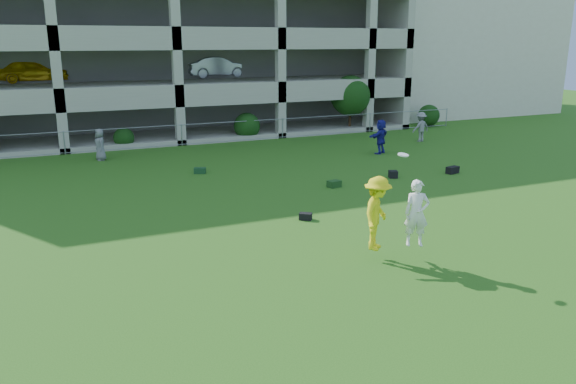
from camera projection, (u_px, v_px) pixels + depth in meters
name	position (u px, v px, depth m)	size (l,w,h in m)	color
ground	(362.00, 272.00, 14.02)	(100.00, 100.00, 0.00)	#235114
stucco_building	(428.00, 48.00, 46.41)	(16.00, 14.00, 10.00)	beige
bystander_c	(100.00, 145.00, 26.90)	(0.74, 0.48, 1.52)	slate
bystander_d	(381.00, 137.00, 28.49)	(1.61, 0.51, 1.74)	navy
bystander_f	(421.00, 127.00, 31.91)	(1.08, 0.62, 1.68)	gray
bag_black_b	(306.00, 216.00, 18.07)	(0.40, 0.25, 0.22)	black
bag_green_c	(334.00, 184.00, 22.10)	(0.50, 0.35, 0.26)	#173C15
crate_d	(393.00, 174.00, 23.59)	(0.35, 0.35, 0.30)	black
bag_black_e	(453.00, 170.00, 24.37)	(0.60, 0.30, 0.30)	black
bag_green_g	(200.00, 171.00, 24.37)	(0.50, 0.30, 0.25)	#123217
frisbee_contest	(385.00, 213.00, 14.45)	(1.85, 1.64, 2.62)	yellow
parking_garage	(146.00, 34.00, 36.92)	(30.00, 14.00, 12.00)	#9E998C
fence	(182.00, 135.00, 30.65)	(36.06, 0.06, 1.20)	gray
shrub_row	(256.00, 113.00, 32.82)	(34.38, 2.52, 3.50)	#163D11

